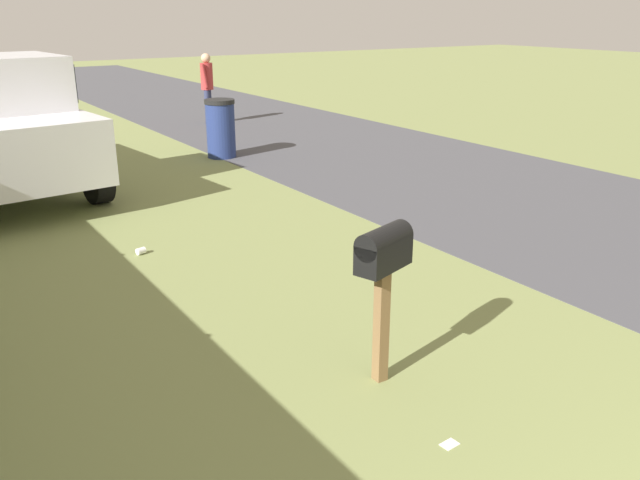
# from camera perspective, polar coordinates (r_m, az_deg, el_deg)

# --- Properties ---
(road_asphalt) EXTENTS (60.00, 5.20, 0.01)m
(road_asphalt) POSITION_cam_1_polar(r_m,az_deg,el_deg) (9.69, 23.06, 1.50)
(road_asphalt) COLOR #47474C
(road_asphalt) RESTS_ON ground
(mailbox) EXTENTS (0.34, 0.52, 1.24)m
(mailbox) POSITION_cam_1_polar(r_m,az_deg,el_deg) (4.81, 5.50, -1.76)
(mailbox) COLOR brown
(mailbox) RESTS_ON ground
(trash_bin) EXTENTS (0.57, 0.57, 1.10)m
(trash_bin) POSITION_cam_1_polar(r_m,az_deg,el_deg) (12.95, -8.56, 9.49)
(trash_bin) COLOR navy
(trash_bin) RESTS_ON ground
(pedestrian) EXTENTS (0.40, 0.43, 1.70)m
(pedestrian) POSITION_cam_1_polar(r_m,az_deg,el_deg) (16.89, -9.71, 13.16)
(pedestrian) COLOR #2D3351
(pedestrian) RESTS_ON ground
(litter_wrapper_midfield_b) EXTENTS (0.09, 0.13, 0.01)m
(litter_wrapper_midfield_b) POSITION_cam_1_polar(r_m,az_deg,el_deg) (4.62, 11.11, -16.87)
(litter_wrapper_midfield_b) COLOR silver
(litter_wrapper_midfield_b) RESTS_ON ground
(litter_cup_by_mailbox) EXTENTS (0.10, 0.12, 0.08)m
(litter_cup_by_mailbox) POSITION_cam_1_polar(r_m,az_deg,el_deg) (7.99, -15.18, -0.92)
(litter_cup_by_mailbox) COLOR white
(litter_cup_by_mailbox) RESTS_ON ground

